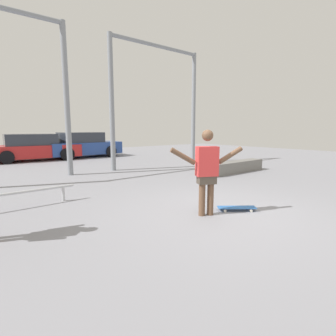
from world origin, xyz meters
name	(u,v)px	position (x,y,z in m)	size (l,w,h in m)	color
ground_plane	(221,213)	(0.00, 0.00, 0.00)	(36.00, 36.00, 0.00)	gray
skateboarder	(207,169)	(-0.33, 0.09, 0.93)	(1.36, 0.72, 1.67)	brown
skateboard	(237,208)	(0.38, -0.11, 0.06)	(0.75, 0.65, 0.08)	#2D66B2
grind_box	(235,167)	(4.33, 2.91, 0.22)	(2.96, 0.52, 0.44)	slate
grind_rail	(9,196)	(-3.30, 2.88, 0.30)	(2.68, 0.14, 0.38)	#B7BABF
canopy_support_right	(157,94)	(3.13, 6.37, 3.22)	(4.71, 0.20, 5.35)	gray
parked_car_red	(34,148)	(-0.86, 12.12, 0.68)	(4.55, 2.20, 1.42)	red
parked_car_blue	(83,145)	(1.83, 12.11, 0.71)	(4.30, 2.13, 1.48)	#284793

